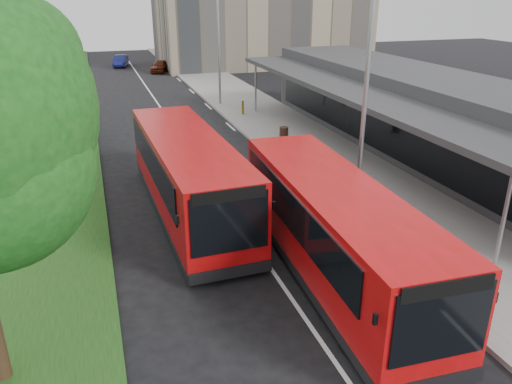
% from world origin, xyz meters
% --- Properties ---
extents(ground, '(120.00, 120.00, 0.00)m').
position_xyz_m(ground, '(0.00, 0.00, 0.00)').
color(ground, black).
rests_on(ground, ground).
extents(pavement, '(5.00, 80.00, 0.15)m').
position_xyz_m(pavement, '(6.00, 20.00, 0.07)').
color(pavement, gray).
rests_on(pavement, ground).
extents(grass_verge, '(5.00, 80.00, 0.10)m').
position_xyz_m(grass_verge, '(-7.00, 20.00, 0.05)').
color(grass_verge, '#184315').
rests_on(grass_verge, ground).
extents(lane_centre_line, '(0.12, 70.00, 0.01)m').
position_xyz_m(lane_centre_line, '(0.00, 15.00, 0.01)').
color(lane_centre_line, silver).
rests_on(lane_centre_line, ground).
extents(kerb_dashes, '(0.12, 56.00, 0.01)m').
position_xyz_m(kerb_dashes, '(3.30, 19.00, 0.01)').
color(kerb_dashes, silver).
rests_on(kerb_dashes, ground).
extents(station_building, '(7.70, 26.00, 4.00)m').
position_xyz_m(station_building, '(10.86, 8.00, 2.04)').
color(station_building, '#323235').
rests_on(station_building, ground).
extents(tree_mid, '(4.82, 4.82, 7.74)m').
position_xyz_m(tree_mid, '(-7.01, 9.05, 5.00)').
color(tree_mid, '#332014').
rests_on(tree_mid, ground).
extents(tree_far, '(4.34, 4.34, 6.90)m').
position_xyz_m(tree_far, '(-7.01, 21.05, 4.46)').
color(tree_far, '#332014').
rests_on(tree_far, ground).
extents(lamp_post_near, '(1.44, 0.28, 8.00)m').
position_xyz_m(lamp_post_near, '(4.12, 2.00, 4.72)').
color(lamp_post_near, '#9CA1A5').
rests_on(lamp_post_near, pavement).
extents(lamp_post_far, '(1.44, 0.28, 8.00)m').
position_xyz_m(lamp_post_far, '(4.12, 22.00, 4.72)').
color(lamp_post_far, '#9CA1A5').
rests_on(lamp_post_far, pavement).
extents(bus_main, '(3.00, 10.14, 2.84)m').
position_xyz_m(bus_main, '(1.57, -1.35, 1.46)').
color(bus_main, red).
rests_on(bus_main, ground).
extents(bus_second, '(2.98, 10.44, 2.93)m').
position_xyz_m(bus_second, '(-1.53, 4.21, 1.50)').
color(bus_second, red).
rests_on(bus_second, ground).
extents(litter_bin, '(0.50, 0.50, 0.84)m').
position_xyz_m(litter_bin, '(4.97, 11.34, 0.57)').
color(litter_bin, '#331E15').
rests_on(litter_bin, pavement).
extents(bollard, '(0.16, 0.16, 0.90)m').
position_xyz_m(bollard, '(4.78, 18.29, 0.60)').
color(bollard, '#DCAC0B').
rests_on(bollard, pavement).
extents(car_near, '(2.58, 3.77, 1.19)m').
position_xyz_m(car_near, '(2.34, 39.14, 0.60)').
color(car_near, '#501A0B').
rests_on(car_near, ground).
extents(car_far, '(1.97, 3.79, 1.19)m').
position_xyz_m(car_far, '(-1.16, 44.39, 0.59)').
color(car_far, navy).
rests_on(car_far, ground).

